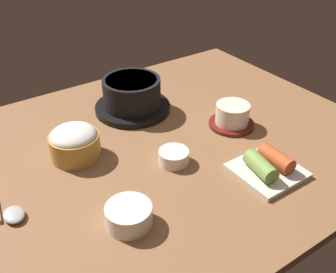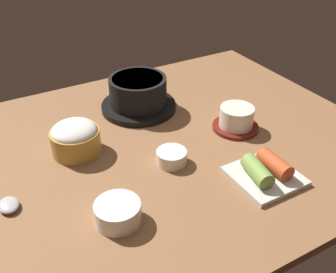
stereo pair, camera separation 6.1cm
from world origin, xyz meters
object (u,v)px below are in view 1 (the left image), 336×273
object	(u,v)px
stone_pot	(132,96)
rice_bowl	(74,142)
tea_cup_with_saucer	(232,116)
banchan_cup_center	(174,156)
spoon	(7,207)
kimchi_plate	(268,166)
side_bowl_near	(129,215)

from	to	relation	value
stone_pot	rice_bowl	bearing A→B (deg)	-152.49
tea_cup_with_saucer	banchan_cup_center	size ratio (longest dim) A/B	1.71
stone_pot	spoon	world-z (taller)	stone_pot
banchan_cup_center	spoon	distance (cm)	33.10
rice_bowl	banchan_cup_center	xyz separation A→B (cm)	(15.92, -13.59, -2.04)
banchan_cup_center	kimchi_plate	xyz separation A→B (cm)	(13.28, -13.44, 0.06)
banchan_cup_center	spoon	xyz separation A→B (cm)	(-32.63, 5.49, -0.95)
kimchi_plate	side_bowl_near	world-z (taller)	kimchi_plate
side_bowl_near	banchan_cup_center	bearing A→B (deg)	30.94
stone_pot	rice_bowl	distance (cm)	22.43
spoon	kimchi_plate	bearing A→B (deg)	-22.41
stone_pot	tea_cup_with_saucer	world-z (taller)	stone_pot
rice_bowl	side_bowl_near	distance (cm)	23.48
tea_cup_with_saucer	side_bowl_near	xyz separation A→B (cm)	(-36.11, -13.99, -0.63)
tea_cup_with_saucer	rice_bowl	bearing A→B (deg)	165.16
tea_cup_with_saucer	banchan_cup_center	xyz separation A→B (cm)	(-19.70, -4.15, -1.10)
rice_bowl	side_bowl_near	xyz separation A→B (cm)	(-0.49, -23.43, -1.58)
tea_cup_with_saucer	kimchi_plate	bearing A→B (deg)	-110.08
stone_pot	kimchi_plate	distance (cm)	38.61
banchan_cup_center	spoon	size ratio (longest dim) A/B	0.34
rice_bowl	side_bowl_near	bearing A→B (deg)	-91.21
banchan_cup_center	stone_pot	bearing A→B (deg)	80.58
stone_pot	tea_cup_with_saucer	size ratio (longest dim) A/B	1.75
rice_bowl	spoon	world-z (taller)	rice_bowl
side_bowl_near	spoon	xyz separation A→B (cm)	(-16.22, 15.32, -1.42)
stone_pot	rice_bowl	xyz separation A→B (cm)	(-19.89, -10.36, -0.50)
rice_bowl	tea_cup_with_saucer	distance (cm)	36.86
side_bowl_near	tea_cup_with_saucer	bearing A→B (deg)	21.17
rice_bowl	tea_cup_with_saucer	bearing A→B (deg)	-14.84
stone_pot	spoon	xyz separation A→B (cm)	(-36.60, -18.46, -3.50)
stone_pot	spoon	distance (cm)	41.14
rice_bowl	side_bowl_near	world-z (taller)	rice_bowl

